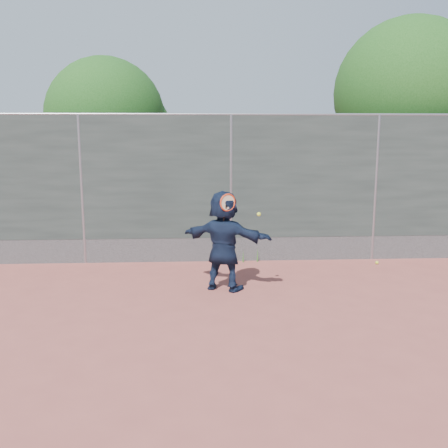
{
  "coord_description": "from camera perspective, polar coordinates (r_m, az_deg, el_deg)",
  "views": [
    {
      "loc": [
        -0.68,
        -6.59,
        2.66
      ],
      "look_at": [
        -0.24,
        1.61,
        1.14
      ],
      "focal_mm": 40.0,
      "sensor_mm": 36.0,
      "label": 1
    }
  ],
  "objects": [
    {
      "name": "weed_clump",
      "position": [
        10.34,
        2.45,
        -3.65
      ],
      "size": [
        0.68,
        0.07,
        0.3
      ],
      "color": "#387226",
      "rests_on": "ground"
    },
    {
      "name": "tree_right",
      "position": [
        13.49,
        20.97,
        13.36
      ],
      "size": [
        3.78,
        3.6,
        5.39
      ],
      "color": "#382314",
      "rests_on": "ground"
    },
    {
      "name": "fence",
      "position": [
        10.18,
        0.79,
        4.42
      ],
      "size": [
        20.0,
        0.06,
        3.03
      ],
      "color": "#38423D",
      "rests_on": "ground"
    },
    {
      "name": "player",
      "position": [
        8.41,
        -0.0,
        -1.9
      ],
      "size": [
        1.65,
        1.12,
        1.71
      ],
      "primitive_type": "imported",
      "rotation": [
        0.0,
        0.0,
        2.71
      ],
      "color": "#152039",
      "rests_on": "ground"
    },
    {
      "name": "ball_ground",
      "position": [
        10.65,
        17.08,
        -4.24
      ],
      "size": [
        0.07,
        0.07,
        0.07
      ],
      "primitive_type": "sphere",
      "color": "#D0E132",
      "rests_on": "ground"
    },
    {
      "name": "ground",
      "position": [
        7.14,
        2.69,
        -11.38
      ],
      "size": [
        80.0,
        80.0,
        0.0
      ],
      "primitive_type": "plane",
      "color": "#9E4C42",
      "rests_on": "ground"
    },
    {
      "name": "swing_action",
      "position": [
        8.11,
        0.77,
        2.21
      ],
      "size": [
        0.68,
        0.17,
        0.51
      ],
      "color": "red",
      "rests_on": "ground"
    },
    {
      "name": "tree_left",
      "position": [
        13.33,
        -12.68,
        11.46
      ],
      "size": [
        3.15,
        3.0,
        4.53
      ],
      "color": "#382314",
      "rests_on": "ground"
    }
  ]
}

